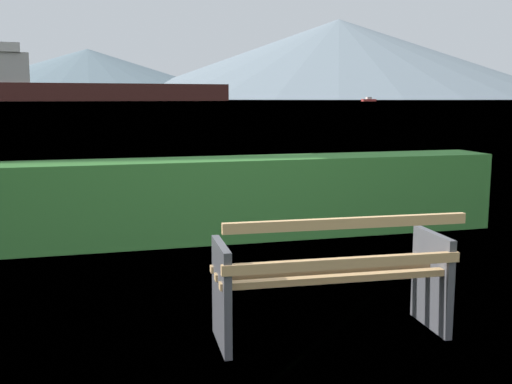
# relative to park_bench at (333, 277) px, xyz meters

# --- Properties ---
(ground_plane) EXTENTS (1400.00, 1400.00, 0.00)m
(ground_plane) POSITION_rel_park_bench_xyz_m (0.00, 0.06, -0.42)
(ground_plane) COLOR #567A38
(water_surface) EXTENTS (620.00, 620.00, 0.00)m
(water_surface) POSITION_rel_park_bench_xyz_m (0.00, 306.32, -0.42)
(water_surface) COLOR #7A99A8
(water_surface) RESTS_ON ground_plane
(park_bench) EXTENTS (1.59, 0.65, 0.87)m
(park_bench) POSITION_rel_park_bench_xyz_m (0.00, 0.00, 0.00)
(park_bench) COLOR tan
(park_bench) RESTS_ON ground_plane
(hedge_row) EXTENTS (6.34, 0.68, 0.91)m
(hedge_row) POSITION_rel_park_bench_xyz_m (0.00, 3.06, 0.04)
(hedge_row) COLOR #387A33
(hedge_row) RESTS_ON ground_plane
(cargo_ship_large) EXTENTS (114.16, 32.01, 22.48)m
(cargo_ship_large) POSITION_rel_park_bench_xyz_m (-6.90, 263.94, 5.87)
(cargo_ship_large) COLOR #471E19
(cargo_ship_large) RESTS_ON water_surface
(sailboat_mid) EXTENTS (5.89, 2.38, 1.69)m
(sailboat_mid) POSITION_rel_park_bench_xyz_m (101.91, 212.05, 0.18)
(sailboat_mid) COLOR #B2332D
(sailboat_mid) RESTS_ON water_surface
(distant_hills) EXTENTS (929.27, 424.84, 72.06)m
(distant_hills) POSITION_rel_park_bench_xyz_m (-13.39, 548.26, 31.92)
(distant_hills) COLOR gray
(distant_hills) RESTS_ON ground_plane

